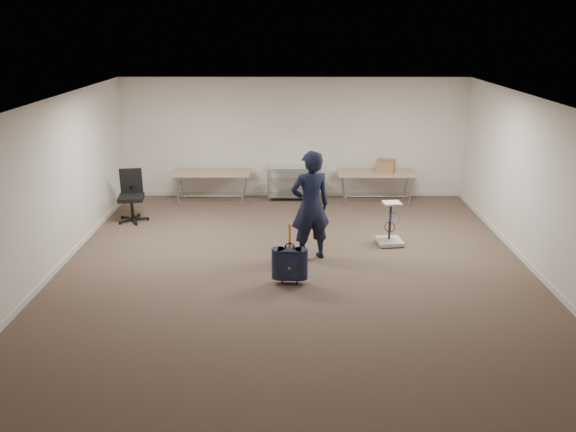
{
  "coord_description": "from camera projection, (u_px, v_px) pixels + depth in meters",
  "views": [
    {
      "loc": [
        -0.06,
        -8.49,
        3.95
      ],
      "look_at": [
        -0.12,
        0.3,
        0.92
      ],
      "focal_mm": 35.0,
      "sensor_mm": 36.0,
      "label": 1
    }
  ],
  "objects": [
    {
      "name": "ground",
      "position": [
        295.0,
        274.0,
        9.32
      ],
      "size": [
        9.0,
        9.0,
        0.0
      ],
      "primitive_type": "plane",
      "color": "#3F3226",
      "rests_on": "ground"
    },
    {
      "name": "office_chair",
      "position": [
        132.0,
        206.0,
        11.77
      ],
      "size": [
        0.65,
        0.65,
        1.08
      ],
      "color": "black",
      "rests_on": "ground"
    },
    {
      "name": "room_shell",
      "position": [
        294.0,
        241.0,
        10.61
      ],
      "size": [
        8.0,
        9.0,
        9.0
      ],
      "color": "beige",
      "rests_on": "ground"
    },
    {
      "name": "cardboard_box",
      "position": [
        386.0,
        166.0,
        12.73
      ],
      "size": [
        0.48,
        0.42,
        0.3
      ],
      "primitive_type": "cube",
      "rotation": [
        0.0,
        0.0,
        -0.36
      ],
      "color": "olive",
      "rests_on": "folding_table_right"
    },
    {
      "name": "person",
      "position": [
        310.0,
        206.0,
        9.66
      ],
      "size": [
        0.82,
        0.66,
        1.94
      ],
      "primitive_type": "imported",
      "rotation": [
        0.0,
        0.0,
        3.45
      ],
      "color": "black",
      "rests_on": "ground"
    },
    {
      "name": "wire_shelf",
      "position": [
        294.0,
        181.0,
        13.14
      ],
      "size": [
        1.22,
        0.47,
        0.8
      ],
      "color": "silver",
      "rests_on": "ground"
    },
    {
      "name": "folding_table_right",
      "position": [
        377.0,
        174.0,
        12.82
      ],
      "size": [
        1.8,
        0.75,
        0.73
      ],
      "color": "tan",
      "rests_on": "ground"
    },
    {
      "name": "suitcase",
      "position": [
        290.0,
        264.0,
        8.87
      ],
      "size": [
        0.38,
        0.23,
        1.0
      ],
      "color": "black",
      "rests_on": "ground"
    },
    {
      "name": "folding_table_left",
      "position": [
        211.0,
        174.0,
        12.84
      ],
      "size": [
        1.8,
        0.75,
        0.73
      ],
      "color": "tan",
      "rests_on": "ground"
    },
    {
      "name": "equipment_cart",
      "position": [
        390.0,
        233.0,
        10.52
      ],
      "size": [
        0.5,
        0.5,
        0.83
      ],
      "color": "white",
      "rests_on": "ground"
    }
  ]
}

